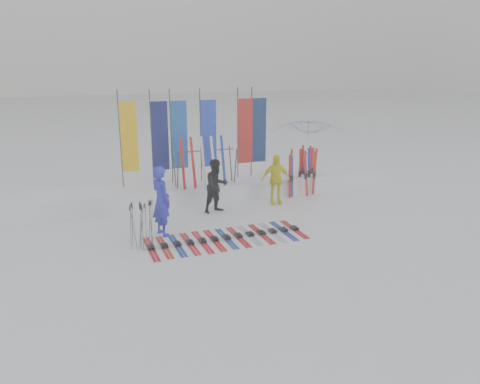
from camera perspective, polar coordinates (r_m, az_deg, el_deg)
name	(u,v)px	position (r m, az deg, el deg)	size (l,w,h in m)	color
ground	(254,244)	(12.41, 1.77, -6.41)	(120.00, 120.00, 0.00)	white
snow_bank	(204,190)	(16.43, -4.37, 0.22)	(14.00, 1.60, 0.60)	white
person_blue	(161,201)	(12.96, -9.57, -1.07)	(0.71, 0.47, 1.96)	#2129C3
person_black	(217,186)	(14.79, -2.88, 0.75)	(0.84, 0.65, 1.72)	black
person_yellow	(276,179)	(15.71, 4.36, 1.54)	(0.98, 0.41, 1.68)	yellow
tent_canopy	(309,151)	(18.49, 8.45, 4.96)	(2.80, 2.85, 2.57)	white
ski_row	(226,238)	(12.76, -1.69, -5.60)	(4.28, 1.70, 0.07)	#B70E1A
pole_cluster	(142,225)	(12.29, -11.86, -3.95)	(0.64, 0.52, 1.25)	#595B60
feather_flags	(198,134)	(16.25, -5.19, 7.04)	(5.20, 0.20, 3.20)	#383A3F
ski_rack	(205,162)	(15.78, -4.28, 3.63)	(2.04, 0.80, 1.23)	#383A3F
upright_skis	(304,171)	(17.20, 7.79, 2.51)	(1.45, 0.96, 1.70)	navy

